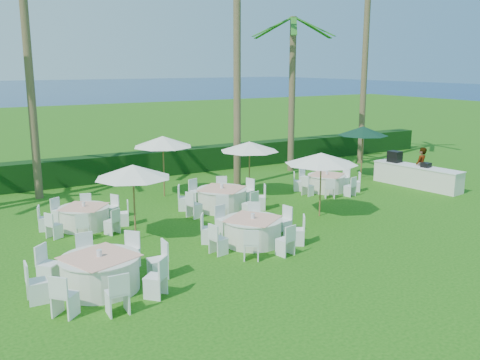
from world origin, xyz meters
The scene contains 18 objects.
ground centered at (0.00, 0.00, 0.00)m, with size 120.00×120.00×0.00m, color #17530E.
hedge centered at (0.00, 12.00, 0.60)m, with size 34.00×1.00×1.20m, color black.
banquet_table_a centered at (-6.27, -0.03, 0.44)m, with size 3.35×3.35×1.01m.
banquet_table_b centered at (-1.34, 0.99, 0.41)m, with size 3.13×3.13×0.95m.
banquet_table_d centered at (-5.32, 5.17, 0.38)m, with size 2.87×2.87×0.89m.
banquet_table_e centered at (-0.31, 4.85, 0.43)m, with size 3.23×3.23×0.98m.
banquet_table_f centered at (4.99, 5.23, 0.38)m, with size 2.84×2.84×0.87m.
umbrella_a centered at (-4.28, 3.15, 2.16)m, with size 2.34×2.34×2.37m.
umbrella_b centered at (2.31, 2.34, 2.09)m, with size 2.58×2.58×2.29m.
umbrella_c centered at (-1.38, 7.86, 2.27)m, with size 2.42×2.42×2.49m.
umbrella_d centered at (1.71, 6.22, 2.05)m, with size 2.43×2.43×2.25m.
umbrella_green centered at (8.21, 6.59, 2.24)m, with size 2.35×2.35×2.46m.
buffet_table centered at (8.91, 3.86, 0.51)m, with size 1.46×4.16×1.45m.
staff_person centered at (9.19, 3.89, 0.87)m, with size 0.63×0.42×1.74m, color gray.
palm_b centered at (-5.88, 10.16, 5.24)m, with size 4.40×3.98×9.55m.
palm_c centered at (2.18, 8.02, 5.97)m, with size 4.26×4.36×10.98m.
palm_d centered at (6.28, 9.69, 4.23)m, with size 4.41×4.09×7.58m.
palm_e centered at (10.80, 9.45, 5.64)m, with size 4.36×4.27×10.34m.
Camera 1 is at (-9.46, -12.14, 5.35)m, focal length 40.00 mm.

